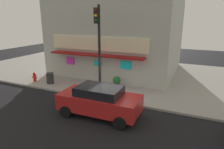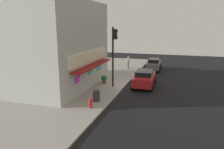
{
  "view_description": "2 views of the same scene",
  "coord_description": "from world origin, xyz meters",
  "px_view_note": "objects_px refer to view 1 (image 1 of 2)",
  "views": [
    {
      "loc": [
        4.74,
        -10.37,
        5.06
      ],
      "look_at": [
        -0.4,
        1.14,
        1.46
      ],
      "focal_mm": 31.5,
      "sensor_mm": 36.0,
      "label": 1
    },
    {
      "loc": [
        -20.97,
        -4.97,
        6.07
      ],
      "look_at": [
        -0.12,
        1.54,
        1.06
      ],
      "focal_mm": 34.65,
      "sensor_mm": 36.0,
      "label": 2
    }
  ],
  "objects_px": {
    "fire_hydrant": "(35,77)",
    "parked_car_red": "(99,100)",
    "traffic_light": "(98,39)",
    "potted_plant_by_doorway": "(117,81)",
    "trash_can": "(50,78)"
  },
  "relations": [
    {
      "from": "traffic_light",
      "to": "fire_hydrant",
      "type": "distance_m",
      "value": 6.78
    },
    {
      "from": "traffic_light",
      "to": "parked_car_red",
      "type": "height_order",
      "value": "traffic_light"
    },
    {
      "from": "fire_hydrant",
      "to": "parked_car_red",
      "type": "height_order",
      "value": "parked_car_red"
    },
    {
      "from": "potted_plant_by_doorway",
      "to": "trash_can",
      "type": "bearing_deg",
      "value": -167.26
    },
    {
      "from": "fire_hydrant",
      "to": "traffic_light",
      "type": "bearing_deg",
      "value": 0.1
    },
    {
      "from": "trash_can",
      "to": "potted_plant_by_doorway",
      "type": "height_order",
      "value": "potted_plant_by_doorway"
    },
    {
      "from": "trash_can",
      "to": "potted_plant_by_doorway",
      "type": "bearing_deg",
      "value": 12.74
    },
    {
      "from": "trash_can",
      "to": "potted_plant_by_doorway",
      "type": "distance_m",
      "value": 5.32
    },
    {
      "from": "traffic_light",
      "to": "parked_car_red",
      "type": "relative_size",
      "value": 1.32
    },
    {
      "from": "fire_hydrant",
      "to": "potted_plant_by_doorway",
      "type": "distance_m",
      "value": 6.81
    },
    {
      "from": "traffic_light",
      "to": "potted_plant_by_doorway",
      "type": "height_order",
      "value": "traffic_light"
    },
    {
      "from": "trash_can",
      "to": "potted_plant_by_doorway",
      "type": "xyz_separation_m",
      "value": [
        5.19,
        1.17,
        0.07
      ]
    },
    {
      "from": "traffic_light",
      "to": "parked_car_red",
      "type": "distance_m",
      "value": 4.3
    },
    {
      "from": "potted_plant_by_doorway",
      "to": "parked_car_red",
      "type": "bearing_deg",
      "value": -80.31
    },
    {
      "from": "traffic_light",
      "to": "potted_plant_by_doorway",
      "type": "bearing_deg",
      "value": 59.3
    }
  ]
}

